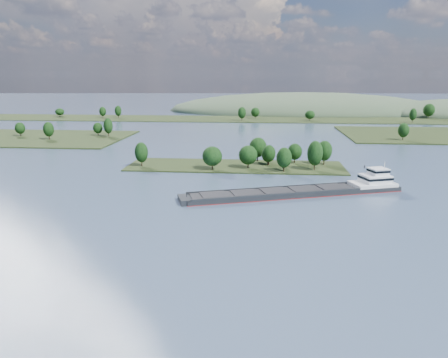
# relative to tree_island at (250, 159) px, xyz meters

# --- Properties ---
(ground) EXTENTS (1800.00, 1800.00, 0.00)m
(ground) POSITION_rel_tree_island_xyz_m (-6.76, -59.43, -3.93)
(ground) COLOR #3C4F67
(ground) RESTS_ON ground
(tree_island) EXTENTS (100.00, 31.34, 14.41)m
(tree_island) POSITION_rel_tree_island_xyz_m (0.00, 0.00, 0.00)
(tree_island) COLOR black
(tree_island) RESTS_ON ground
(back_shoreline) EXTENTS (900.00, 60.00, 15.61)m
(back_shoreline) POSITION_rel_tree_island_xyz_m (3.21, 220.42, -3.21)
(back_shoreline) COLOR black
(back_shoreline) RESTS_ON ground
(hill_west) EXTENTS (320.00, 160.00, 44.00)m
(hill_west) POSITION_rel_tree_island_xyz_m (53.24, 320.57, -3.93)
(hill_west) COLOR #374A32
(hill_west) RESTS_ON ground
(cargo_barge) EXTENTS (80.23, 35.88, 11.04)m
(cargo_barge) POSITION_rel_tree_island_xyz_m (22.55, -44.74, -2.54)
(cargo_barge) COLOR black
(cargo_barge) RESTS_ON ground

